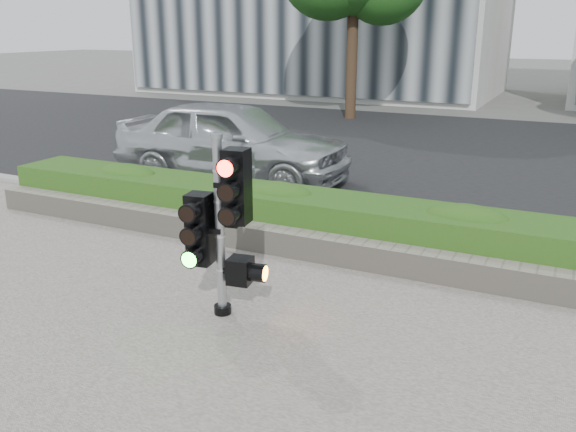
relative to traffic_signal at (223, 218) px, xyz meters
The scene contains 7 objects.
ground 1.24m from the traffic_signal, ahead, with size 120.00×120.00×0.00m, color #51514C.
road 10.08m from the traffic_signal, 86.84° to the left, with size 60.00×13.00×0.02m, color black.
curb 3.37m from the traffic_signal, 80.09° to the left, with size 60.00×0.25×0.12m, color gray.
stone_wall 2.19m from the traffic_signal, 73.87° to the left, with size 12.00×0.32×0.34m, color gray.
hedge 2.72m from the traffic_signal, 77.82° to the left, with size 12.00×1.00×0.68m, color #448027.
traffic_signal is the anchor object (origin of this frame).
car_silver 6.03m from the traffic_signal, 120.11° to the left, with size 1.92×4.77×1.63m, color silver.
Camera 1 is at (2.69, -5.14, 3.01)m, focal length 38.00 mm.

